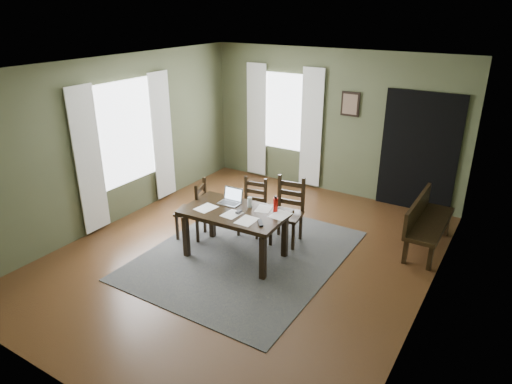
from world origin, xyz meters
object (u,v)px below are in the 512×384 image
Objects in this scene: bench at (425,219)px; laptop at (231,199)px; chair_end at (193,210)px; chair_back_right at (288,212)px; chair_back_left at (253,207)px; water_bottle at (276,204)px; dining_table at (235,216)px.

bench is 2.89m from laptop.
chair_back_right is (1.31, 0.64, 0.03)m from chair_end.
laptop reaches higher than chair_back_left.
water_bottle is at bearing 76.86° from chair_end.
water_bottle is at bearing 129.06° from bench.
chair_back_right is at bearing 98.60° from water_bottle.
bench is at bearing 39.06° from water_bottle.
dining_table is at bearing 127.10° from bench.
chair_back_left is 0.63× the size of bench.
chair_end is 0.93× the size of chair_back_right.
dining_table is at bearing -126.13° from chair_back_right.
laptop is 1.39× the size of water_bottle.
chair_end reaches higher than dining_table.
chair_end is 0.93m from chair_back_left.
chair_back_right is 0.91m from laptop.
chair_back_right is 0.72× the size of bench.
chair_back_left is at bearing 110.85° from bench.
dining_table is at bearing -85.92° from chair_back_left.
chair_back_right is (0.61, 0.03, 0.06)m from chair_back_left.
chair_back_left is at bearing 100.87° from dining_table.
chair_back_right is 3.17× the size of laptop.
chair_end is at bearing 166.88° from dining_table.
water_bottle is (0.70, 0.08, 0.05)m from laptop.
chair_back_left is 2.79× the size of laptop.
laptop is at bearing -100.82° from chair_back_left.
chair_back_right is 0.63m from water_bottle.
dining_table is at bearing -46.99° from laptop.
chair_end is 1.06× the size of chair_back_left.
chair_end reaches higher than laptop.
water_bottle is at bearing -45.41° from chair_back_left.
dining_table is at bearing -150.67° from water_bottle.
chair_back_right reaches higher than dining_table.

